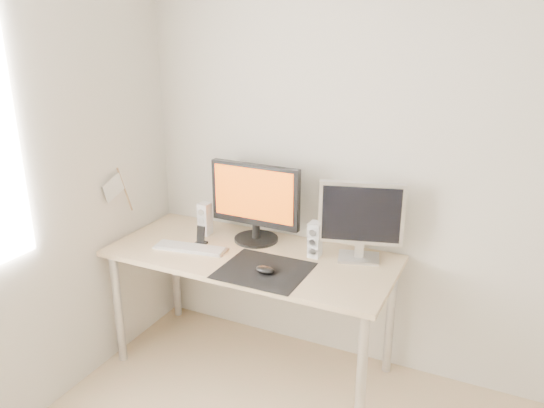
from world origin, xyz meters
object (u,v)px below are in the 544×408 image
(speaker_right, at_px, (315,240))
(keyboard, at_px, (190,248))
(second_monitor, at_px, (361,218))
(speaker_left, at_px, (205,219))
(phone_dock, at_px, (201,239))
(mouse, at_px, (265,270))
(main_monitor, at_px, (255,200))
(desk, at_px, (251,266))

(speaker_right, height_order, keyboard, speaker_right)
(second_monitor, distance_m, keyboard, 0.97)
(speaker_left, height_order, phone_dock, speaker_left)
(mouse, xyz_separation_m, phone_dock, (-0.50, 0.19, 0.01))
(main_monitor, xyz_separation_m, speaker_left, (-0.32, -0.04, -0.15))
(speaker_left, xyz_separation_m, keyboard, (0.04, -0.23, -0.09))
(main_monitor, bearing_deg, mouse, -56.60)
(main_monitor, distance_m, second_monitor, 0.62)
(desk, height_order, speaker_left, speaker_left)
(phone_dock, bearing_deg, desk, 1.04)
(second_monitor, xyz_separation_m, keyboard, (-0.90, -0.28, -0.23))
(second_monitor, xyz_separation_m, speaker_right, (-0.23, -0.07, -0.14))
(mouse, bearing_deg, speaker_right, 63.69)
(desk, xyz_separation_m, main_monitor, (-0.06, 0.17, 0.33))
(second_monitor, height_order, speaker_left, second_monitor)
(mouse, relative_size, keyboard, 0.24)
(main_monitor, height_order, phone_dock, main_monitor)
(mouse, bearing_deg, keyboard, 169.43)
(mouse, distance_m, keyboard, 0.53)
(mouse, height_order, speaker_left, speaker_left)
(desk, height_order, second_monitor, second_monitor)
(keyboard, bearing_deg, mouse, -10.57)
(main_monitor, height_order, speaker_right, main_monitor)
(mouse, distance_m, speaker_left, 0.65)
(desk, relative_size, phone_dock, 14.47)
(speaker_left, relative_size, phone_dock, 1.80)
(second_monitor, height_order, keyboard, second_monitor)
(mouse, bearing_deg, speaker_left, 149.99)
(desk, height_order, main_monitor, main_monitor)
(main_monitor, relative_size, second_monitor, 1.24)
(desk, bearing_deg, second_monitor, 18.49)
(main_monitor, xyz_separation_m, keyboard, (-0.28, -0.27, -0.25))
(main_monitor, relative_size, keyboard, 1.27)
(desk, xyz_separation_m, phone_dock, (-0.32, -0.01, 0.11))
(keyboard, distance_m, phone_dock, 0.09)
(phone_dock, bearing_deg, keyboard, -100.40)
(mouse, relative_size, phone_dock, 0.94)
(second_monitor, bearing_deg, mouse, -135.28)
(speaker_right, bearing_deg, desk, -160.39)
(mouse, relative_size, desk, 0.06)
(mouse, height_order, second_monitor, second_monitor)
(speaker_left, bearing_deg, speaker_right, -1.16)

